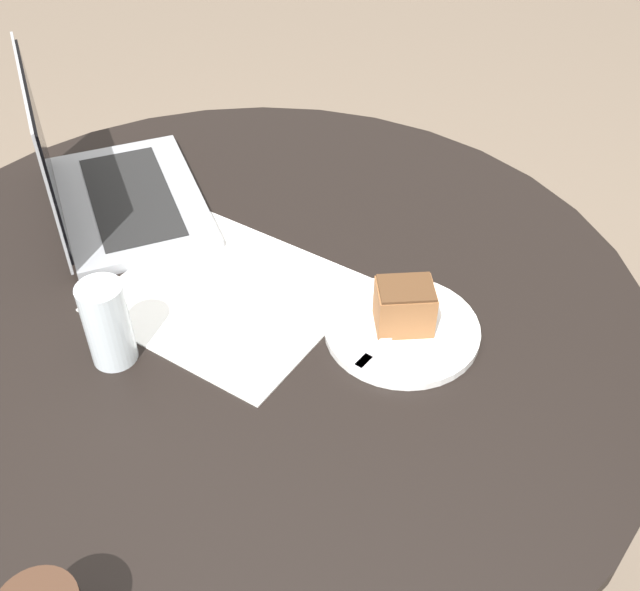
# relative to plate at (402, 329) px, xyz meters

# --- Properties ---
(ground_plane) EXTENTS (12.00, 12.00, 0.00)m
(ground_plane) POSITION_rel_plate_xyz_m (0.24, -0.02, -0.76)
(ground_plane) COLOR #6B5B4C
(dining_table) EXTENTS (1.19, 1.19, 0.75)m
(dining_table) POSITION_rel_plate_xyz_m (0.24, -0.02, -0.16)
(dining_table) COLOR black
(dining_table) RESTS_ON ground_plane
(paper_document) EXTENTS (0.41, 0.40, 0.00)m
(paper_document) POSITION_rel_plate_xyz_m (0.26, -0.03, -0.00)
(paper_document) COLOR white
(paper_document) RESTS_ON dining_table
(plate) EXTENTS (0.22, 0.22, 0.01)m
(plate) POSITION_rel_plate_xyz_m (0.00, 0.00, 0.00)
(plate) COLOR white
(plate) RESTS_ON dining_table
(cake_slice) EXTENTS (0.09, 0.08, 0.07)m
(cake_slice) POSITION_rel_plate_xyz_m (-0.00, -0.00, 0.04)
(cake_slice) COLOR brown
(cake_slice) RESTS_ON plate
(fork) EXTENTS (0.10, 0.16, 0.00)m
(fork) POSITION_rel_plate_xyz_m (0.02, 0.03, 0.01)
(fork) COLOR silver
(fork) RESTS_ON plate
(water_glass) EXTENTS (0.06, 0.06, 0.12)m
(water_glass) POSITION_rel_plate_xyz_m (0.37, 0.12, 0.06)
(water_glass) COLOR silver
(water_glass) RESTS_ON dining_table
(laptop) EXTENTS (0.38, 0.42, 0.25)m
(laptop) POSITION_rel_plate_xyz_m (0.51, -0.20, 0.04)
(laptop) COLOR gray
(laptop) RESTS_ON dining_table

